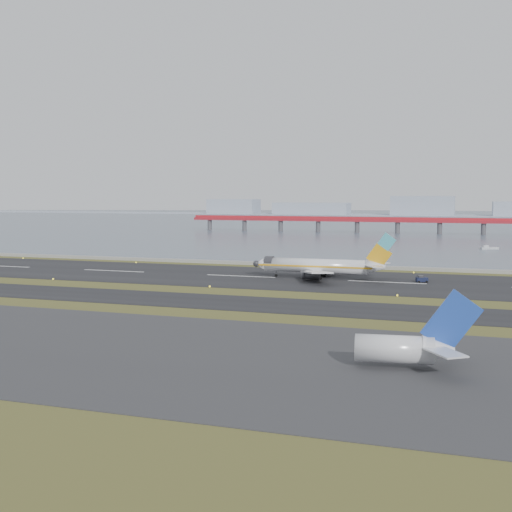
{
  "coord_description": "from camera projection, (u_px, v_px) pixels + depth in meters",
  "views": [
    {
      "loc": [
        59.39,
        -136.09,
        22.31
      ],
      "look_at": [
        7.11,
        22.0,
        6.63
      ],
      "focal_mm": 45.0,
      "sensor_mm": 36.0,
      "label": 1
    }
  ],
  "objects": [
    {
      "name": "ground",
      "position": [
        197.0,
        292.0,
        149.29
      ],
      "size": [
        1000.0,
        1000.0,
        0.0
      ],
      "primitive_type": "plane",
      "color": "#3B4719",
      "rests_on": "ground"
    },
    {
      "name": "apron_strip",
      "position": [
        53.0,
        343.0,
        97.3
      ],
      "size": [
        1000.0,
        50.0,
        0.1
      ],
      "primitive_type": "cube",
      "color": "#313134",
      "rests_on": "ground"
    },
    {
      "name": "taxiway_strip",
      "position": [
        175.0,
        299.0,
        137.95
      ],
      "size": [
        1000.0,
        18.0,
        0.1
      ],
      "primitive_type": "cube",
      "color": "black",
      "rests_on": "ground"
    },
    {
      "name": "runway_strip",
      "position": [
        241.0,
        276.0,
        177.65
      ],
      "size": [
        1000.0,
        45.0,
        0.1
      ],
      "primitive_type": "cube",
      "color": "black",
      "rests_on": "ground"
    },
    {
      "name": "seawall",
      "position": [
        272.0,
        264.0,
        205.96
      ],
      "size": [
        1000.0,
        2.5,
        1.0
      ],
      "primitive_type": "cube",
      "color": "gray",
      "rests_on": "ground"
    },
    {
      "name": "bay_water",
      "position": [
        399.0,
        220.0,
        584.11
      ],
      "size": [
        1400.0,
        800.0,
        1.3
      ],
      "primitive_type": "cube",
      "color": "#4D5A6E",
      "rests_on": "ground"
    },
    {
      "name": "red_pier",
      "position": [
        398.0,
        221.0,
        378.67
      ],
      "size": [
        260.0,
        5.0,
        10.2
      ],
      "color": "#B21E29",
      "rests_on": "ground"
    },
    {
      "name": "far_shoreline",
      "position": [
        426.0,
        210.0,
        730.52
      ],
      "size": [
        1400.0,
        80.0,
        60.5
      ],
      "color": "#9CA6B8",
      "rests_on": "ground"
    },
    {
      "name": "airliner",
      "position": [
        321.0,
        266.0,
        172.27
      ],
      "size": [
        38.52,
        32.89,
        12.8
      ],
      "color": "white",
      "rests_on": "ground"
    },
    {
      "name": "pushback_tug",
      "position": [
        422.0,
        279.0,
        164.87
      ],
      "size": [
        3.29,
        2.57,
        1.85
      ],
      "rotation": [
        0.0,
        0.0,
        0.37
      ],
      "color": "#121833",
      "rests_on": "ground"
    },
    {
      "name": "second_airliner_tail",
      "position": [
        410.0,
        348.0,
        82.2
      ],
      "size": [
        15.97,
        13.17,
        9.86
      ],
      "rotation": [
        0.0,
        0.0,
        0.12
      ],
      "color": "white",
      "rests_on": "ground"
    },
    {
      "name": "workboat_far",
      "position": [
        489.0,
        248.0,
        267.42
      ],
      "size": [
        7.76,
        5.16,
        1.81
      ],
      "rotation": [
        0.0,
        0.0,
        0.42
      ],
      "color": "silver",
      "rests_on": "ground"
    }
  ]
}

